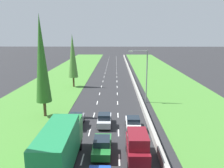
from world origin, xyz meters
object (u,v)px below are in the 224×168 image
at_px(maroon_van_right_lane, 137,146).
at_px(street_light_mast, 145,73).
at_px(white_hatchback_right_lane, 133,123).
at_px(poplar_tree_second, 42,59).
at_px(green_sedan_centre_lane, 102,145).
at_px(poplar_tree_third, 73,56).
at_px(grey_hatchback_left_lane, 76,120).
at_px(green_box_truck_left_lane, 61,147).
at_px(silver_hatchback_centre_lane, 104,120).

relative_size(maroon_van_right_lane, street_light_mast, 0.54).
xyz_separation_m(white_hatchback_right_lane, poplar_tree_second, (-12.28, 4.63, 7.36)).
height_order(green_sedan_centre_lane, street_light_mast, street_light_mast).
distance_m(poplar_tree_second, street_light_mast, 16.77).
bearing_deg(poplar_tree_third, poplar_tree_second, -92.57).
relative_size(maroon_van_right_lane, grey_hatchback_left_lane, 1.26).
relative_size(green_sedan_centre_lane, poplar_tree_third, 0.39).
height_order(white_hatchback_right_lane, street_light_mast, street_light_mast).
xyz_separation_m(maroon_van_right_lane, grey_hatchback_left_lane, (-7.06, 7.95, -0.56)).
relative_size(green_sedan_centre_lane, poplar_tree_second, 0.31).
xyz_separation_m(green_sedan_centre_lane, poplar_tree_third, (-7.97, 28.66, 6.04)).
bearing_deg(poplar_tree_third, street_light_mast, -39.11).
distance_m(maroon_van_right_lane, poplar_tree_second, 18.07).
height_order(green_sedan_centre_lane, grey_hatchback_left_lane, grey_hatchback_left_lane).
relative_size(green_box_truck_left_lane, street_light_mast, 1.04).
distance_m(green_sedan_centre_lane, white_hatchback_right_lane, 6.63).
xyz_separation_m(silver_hatchback_centre_lane, white_hatchback_right_lane, (3.57, -1.18, 0.00)).
bearing_deg(silver_hatchback_centre_lane, street_light_mast, 58.45).
bearing_deg(maroon_van_right_lane, poplar_tree_second, 136.52).
relative_size(green_box_truck_left_lane, white_hatchback_right_lane, 2.41).
relative_size(maroon_van_right_lane, white_hatchback_right_lane, 1.26).
bearing_deg(poplar_tree_second, silver_hatchback_centre_lane, -21.61).
distance_m(maroon_van_right_lane, poplar_tree_third, 32.44).
distance_m(white_hatchback_right_lane, street_light_mast, 12.59).
distance_m(silver_hatchback_centre_lane, street_light_mast, 12.85).
bearing_deg(poplar_tree_second, green_sedan_centre_lane, -49.41).
bearing_deg(green_box_truck_left_lane, street_light_mast, 64.44).
bearing_deg(poplar_tree_second, poplar_tree_third, 87.43).
height_order(grey_hatchback_left_lane, street_light_mast, street_light_mast).
bearing_deg(white_hatchback_right_lane, silver_hatchback_centre_lane, 161.70).
relative_size(silver_hatchback_centre_lane, street_light_mast, 0.43).
distance_m(silver_hatchback_centre_lane, grey_hatchback_left_lane, 3.62).
xyz_separation_m(maroon_van_right_lane, poplar_tree_second, (-12.15, 11.52, 6.80)).
bearing_deg(poplar_tree_second, street_light_mast, 24.48).
height_order(green_sedan_centre_lane, poplar_tree_second, poplar_tree_second).
relative_size(grey_hatchback_left_lane, poplar_tree_second, 0.27).
bearing_deg(green_sedan_centre_lane, street_light_mast, 70.00).
height_order(green_box_truck_left_lane, street_light_mast, street_light_mast).
xyz_separation_m(green_box_truck_left_lane, poplar_tree_third, (-4.62, 31.59, 4.67)).
height_order(green_box_truck_left_lane, green_sedan_centre_lane, green_box_truck_left_lane).
bearing_deg(silver_hatchback_centre_lane, green_box_truck_left_lane, -108.52).
xyz_separation_m(green_box_truck_left_lane, street_light_mast, (9.58, 20.04, 3.05)).
relative_size(maroon_van_right_lane, poplar_tree_third, 0.42).
bearing_deg(grey_hatchback_left_lane, green_box_truck_left_lane, -87.90).
bearing_deg(grey_hatchback_left_lane, green_sedan_centre_lane, -61.02).
distance_m(maroon_van_right_lane, street_light_mast, 18.98).
height_order(grey_hatchback_left_lane, white_hatchback_right_lane, same).
xyz_separation_m(green_box_truck_left_lane, white_hatchback_right_lane, (6.84, 8.57, -1.35)).
distance_m(green_sedan_centre_lane, silver_hatchback_centre_lane, 6.82).
relative_size(silver_hatchback_centre_lane, poplar_tree_third, 0.34).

